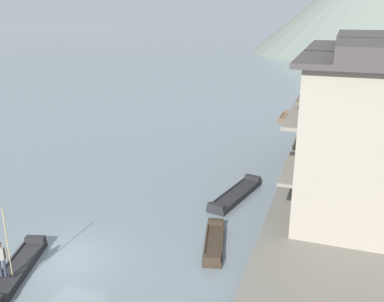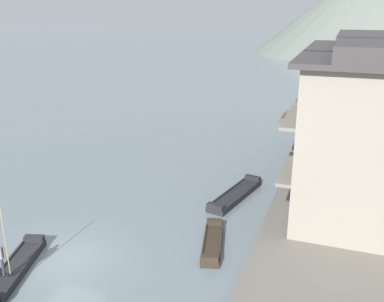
# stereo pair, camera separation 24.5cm
# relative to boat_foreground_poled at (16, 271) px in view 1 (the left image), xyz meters

# --- Properties ---
(ground_plane) EXTENTS (400.00, 400.00, 0.00)m
(ground_plane) POSITION_rel_boat_foreground_poled_xyz_m (1.44, 1.71, -0.18)
(ground_plane) COLOR slate
(boat_foreground_poled) EXTENTS (2.33, 4.86, 0.55)m
(boat_foreground_poled) POSITION_rel_boat_foreground_poled_xyz_m (0.00, 0.00, 0.00)
(boat_foreground_poled) COLOR #232326
(boat_foreground_poled) RESTS_ON ground
(boatman_person) EXTENTS (0.52, 0.37, 3.04)m
(boatman_person) POSITION_rel_boat_foreground_poled_xyz_m (0.29, -0.91, 1.38)
(boatman_person) COLOR black
(boatman_person) RESTS_ON boat_foreground_poled
(boat_moored_nearest) EXTENTS (1.13, 3.85, 0.39)m
(boat_moored_nearest) POSITION_rel_boat_foreground_poled_xyz_m (7.28, 31.02, -0.05)
(boat_moored_nearest) COLOR brown
(boat_moored_nearest) RESTS_ON ground
(boat_moored_second) EXTENTS (1.48, 4.29, 0.35)m
(boat_moored_second) POSITION_rel_boat_foreground_poled_xyz_m (8.09, 39.07, -0.06)
(boat_moored_second) COLOR brown
(boat_moored_second) RESTS_ON ground
(boat_moored_third) EXTENTS (2.18, 5.34, 0.56)m
(boat_moored_third) POSITION_rel_boat_foreground_poled_xyz_m (7.00, 10.69, -0.00)
(boat_moored_third) COLOR #232326
(boat_moored_third) RESTS_ON ground
(boat_moored_far) EXTENTS (1.68, 3.78, 0.56)m
(boat_moored_far) POSITION_rel_boat_foreground_poled_xyz_m (7.33, 4.94, 0.01)
(boat_moored_far) COLOR #33281E
(boat_moored_far) RESTS_ON ground
(house_waterfront_nearest) EXTENTS (7.11, 5.61, 8.74)m
(house_waterfront_nearest) POSITION_rel_boat_foreground_poled_xyz_m (13.65, 8.04, 4.81)
(house_waterfront_nearest) COLOR gray
(house_waterfront_nearest) RESTS_ON riverbank_right
(house_waterfront_second) EXTENTS (6.57, 7.61, 8.74)m
(house_waterfront_second) POSITION_rel_boat_foreground_poled_xyz_m (13.38, 14.45, 4.79)
(house_waterfront_second) COLOR #7F705B
(house_waterfront_second) RESTS_ON riverbank_right
(house_waterfront_tall) EXTENTS (6.50, 6.47, 6.14)m
(house_waterfront_tall) POSITION_rel_boat_foreground_poled_xyz_m (13.35, 21.52, 3.50)
(house_waterfront_tall) COLOR gray
(house_waterfront_tall) RESTS_ON riverbank_right
(hill_far_west) EXTENTS (59.09, 59.09, 24.32)m
(hill_far_west) POSITION_rel_boat_foreground_poled_xyz_m (18.86, 103.26, 11.98)
(hill_far_west) COLOR slate
(hill_far_west) RESTS_ON ground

